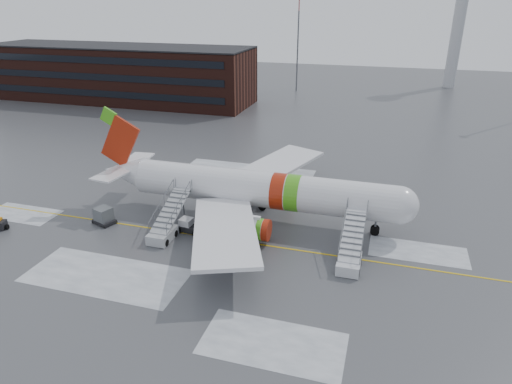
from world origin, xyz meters
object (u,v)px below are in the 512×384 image
(airstair_fwd, at_px, (350,254))
(airstair_aft, at_px, (166,227))
(pushback_tug, at_px, (189,226))
(airliner, at_px, (253,189))
(uld_container, at_px, (104,216))

(airstair_fwd, bearing_deg, airstair_aft, 180.00)
(airstair_fwd, relative_size, pushback_tug, 3.00)
(airstair_aft, xyz_separation_m, pushback_tug, (1.76, 1.65, -0.45))
(airliner, relative_size, airstair_aft, 4.55)
(airliner, relative_size, uld_container, 13.47)
(airstair_fwd, xyz_separation_m, uld_container, (-25.87, 0.72, -0.23))
(airliner, bearing_deg, airstair_fwd, -30.47)
(airstair_aft, distance_m, pushback_tug, 2.45)
(airliner, height_order, airstair_fwd, airliner)
(airstair_aft, relative_size, pushback_tug, 3.00)
(airstair_fwd, height_order, pushback_tug, airstair_fwd)
(uld_container, bearing_deg, airliner, 21.51)
(airliner, relative_size, pushback_tug, 13.64)
(airliner, distance_m, uld_container, 16.08)
(airstair_fwd, height_order, uld_container, airstair_fwd)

